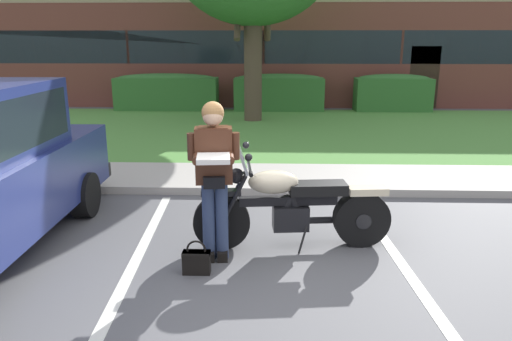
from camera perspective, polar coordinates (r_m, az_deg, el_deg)
ground_plane at (r=5.04m, az=0.63°, el=-12.06°), size 140.00×140.00×0.00m
curb_strip at (r=7.46m, az=1.11°, el=-2.35°), size 60.00×0.20×0.12m
concrete_walk at (r=8.28m, az=1.21°, el=-0.71°), size 60.00×1.50×0.08m
grass_lawn at (r=12.59m, az=1.49°, el=4.75°), size 60.00×7.35×0.06m
stall_stripe_0 at (r=5.41m, az=-14.13°, el=-10.47°), size 0.37×4.40×0.01m
stall_stripe_1 at (r=5.39m, az=17.02°, el=-10.79°), size 0.37×4.40×0.01m
motorcycle at (r=5.49m, az=5.14°, el=-4.20°), size 2.24×0.82×1.26m
rider_person at (r=5.02m, az=-4.96°, el=0.15°), size 0.53×0.60×1.70m
handbag at (r=5.02m, az=-7.02°, el=-10.44°), size 0.28×0.13×0.36m
hedge_left at (r=16.47m, az=-10.47°, el=9.15°), size 3.36×0.90×1.24m
hedge_center_left at (r=16.09m, az=2.71°, el=9.24°), size 2.91×0.90×1.24m
hedge_center_right at (r=16.56m, az=15.80°, el=8.86°), size 2.42×0.90×1.24m
brick_building at (r=22.03m, az=1.16°, el=14.30°), size 27.72×10.32×3.95m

